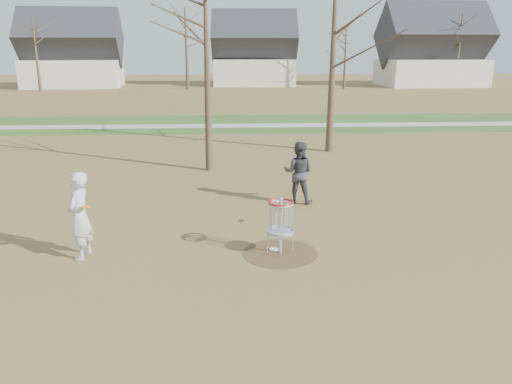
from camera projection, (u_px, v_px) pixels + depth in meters
The scene contains 11 objects.
ground at pixel (280, 253), 11.93m from camera, with size 160.00×160.00×0.00m, color brown.
green_band at pixel (248, 123), 32.06m from camera, with size 160.00×8.00×0.01m, color #2D5119.
footpath at pixel (249, 126), 31.10m from camera, with size 160.00×1.50×0.01m, color #9E9E99.
dirt_circle at pixel (280, 253), 11.93m from camera, with size 1.80×1.80×0.01m, color #47331E.
player_standing at pixel (80, 216), 11.43m from camera, with size 0.75×0.49×2.06m, color silver.
player_throwing at pixel (299, 172), 15.57m from camera, with size 0.95×0.74×1.95m, color #38383D.
disc_grounded at pixel (274, 249), 12.12m from camera, with size 0.22×0.22×0.02m, color white.
discs_in_play at pixel (201, 204), 12.32m from camera, with size 5.02×2.08×0.60m.
disc_golf_basket at pixel (281, 217), 11.67m from camera, with size 0.64×0.64×1.35m.
bare_trees at pixel (262, 40), 44.82m from camera, with size 52.62×44.98×9.00m.
houses_row at pixel (274, 57), 61.53m from camera, with size 56.51×10.01×7.26m.
Camera 1 is at (-1.14, -10.99, 4.76)m, focal length 35.00 mm.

